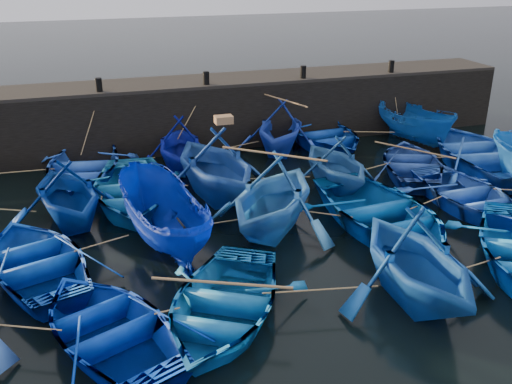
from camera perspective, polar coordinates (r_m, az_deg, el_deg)
name	(u,v)px	position (r m, az deg, el deg)	size (l,w,h in m)	color
ground	(293,264)	(14.69, 3.77, -7.18)	(120.00, 120.00, 0.00)	black
quay_wall	(203,113)	(23.60, -5.36, 7.85)	(26.00, 2.50, 2.50)	black
quay_top	(201,81)	(23.30, -5.48, 10.96)	(26.00, 2.50, 0.12)	black
bollard_1	(99,85)	(21.88, -15.44, 10.30)	(0.24, 0.24, 0.50)	black
bollard_2	(206,78)	(22.37, -5.01, 11.29)	(0.24, 0.24, 0.50)	black
bollard_3	(303,72)	(23.54, 4.74, 11.88)	(0.24, 0.24, 0.50)	black
bollard_4	(391,66)	(25.29, 13.37, 12.13)	(0.24, 0.24, 0.50)	black
boat_1	(82,167)	(20.49, -17.01, 2.45)	(3.67, 5.13, 1.06)	blue
boat_2	(179,144)	(20.70, -7.67, 4.80)	(3.22, 3.74, 1.97)	#09159A
boat_3	(281,127)	(22.31, 2.47, 6.53)	(3.48, 4.03, 2.12)	blue
boat_4	(323,134)	(23.34, 6.74, 5.75)	(3.59, 5.02, 1.04)	navy
boat_5	(415,123)	(24.41, 15.58, 6.62)	(1.64, 4.35, 1.68)	#0E4990
boat_7	(67,192)	(17.08, -18.38, 0.02)	(3.41, 3.96, 2.08)	navy
boat_8	(132,189)	(18.10, -12.32, 0.25)	(3.70, 5.18, 1.07)	#176EB9
boat_9	(215,162)	(18.00, -4.08, 3.00)	(4.05, 4.69, 2.47)	#1B4897
boat_10	(336,162)	(18.94, 8.00, 3.02)	(3.19, 3.70, 1.95)	#225991
boat_11	(412,163)	(20.93, 15.38, 2.84)	(3.13, 4.37, 0.91)	navy
boat_12	(481,152)	(22.33, 21.54, 3.70)	(4.16, 5.82, 1.21)	blue
boat_14	(36,259)	(14.88, -21.12, -6.31)	(3.26, 4.55, 0.94)	#04349C
boat_15	(162,218)	(15.14, -9.35, -2.63)	(1.76, 4.66, 1.80)	#001B8C
boat_16	(273,195)	(15.72, 1.69, -0.28)	(3.81, 4.42, 2.33)	blue
boat_17	(382,213)	(16.44, 12.46, -2.03)	(3.91, 5.47, 1.14)	#044DA4
boat_18	(468,195)	(18.65, 20.48, -0.25)	(3.24, 4.53, 0.94)	blue
boat_21	(109,326)	(12.05, -14.44, -12.84)	(3.15, 4.41, 0.91)	#0029A7
boat_22	(222,303)	(12.32, -3.43, -11.06)	(3.28, 4.59, 0.95)	#0E5EAF
boat_23	(416,258)	(13.16, 15.75, -6.34)	(3.64, 4.23, 2.22)	#0E4591
wooden_crate	(224,120)	(17.65, -3.25, 7.24)	(0.54, 0.37, 0.24)	olive
mooring_ropes	(231,168)	(18.54, -2.47, 2.41)	(17.99, 12.10, 2.10)	tan
loose_oars	(308,158)	(17.30, 5.18, 3.44)	(10.86, 12.26, 1.48)	#99724C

